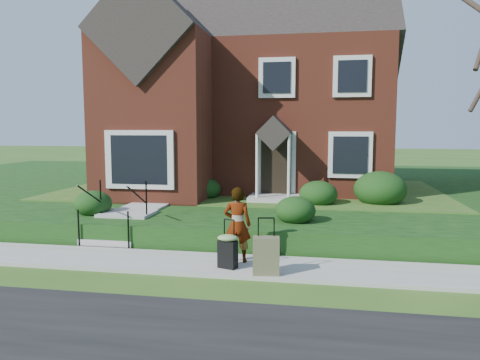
% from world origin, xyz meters
% --- Properties ---
extents(ground, '(120.00, 120.00, 0.00)m').
position_xyz_m(ground, '(0.00, 0.00, 0.00)').
color(ground, '#2D5119').
rests_on(ground, ground).
extents(sidewalk, '(60.00, 1.60, 0.08)m').
position_xyz_m(sidewalk, '(0.00, 0.00, 0.04)').
color(sidewalk, '#9E9B93').
rests_on(sidewalk, ground).
extents(terrace, '(44.00, 20.00, 0.60)m').
position_xyz_m(terrace, '(4.00, 10.90, 0.30)').
color(terrace, '#10350E').
rests_on(terrace, ground).
extents(walkway, '(1.20, 6.00, 0.06)m').
position_xyz_m(walkway, '(-2.50, 5.00, 0.63)').
color(walkway, '#9E9B93').
rests_on(walkway, terrace).
extents(main_house, '(10.40, 10.20, 9.40)m').
position_xyz_m(main_house, '(-0.21, 9.61, 5.26)').
color(main_house, brown).
rests_on(main_house, terrace).
extents(front_steps, '(1.40, 2.02, 1.50)m').
position_xyz_m(front_steps, '(-2.50, 1.84, 0.47)').
color(front_steps, '#9E9B93').
rests_on(front_steps, ground).
extents(foundation_shrubs, '(10.12, 4.64, 1.14)m').
position_xyz_m(foundation_shrubs, '(1.13, 4.85, 1.06)').
color(foundation_shrubs, '#13330F').
rests_on(foundation_shrubs, terrace).
extents(woman, '(0.60, 0.40, 1.64)m').
position_xyz_m(woman, '(0.95, 0.19, 0.90)').
color(woman, '#999999').
rests_on(woman, sidewalk).
extents(suitcase_black, '(0.51, 0.46, 1.02)m').
position_xyz_m(suitcase_black, '(0.84, -0.31, 0.48)').
color(suitcase_black, black).
rests_on(suitcase_black, sidewalk).
extents(suitcase_olive, '(0.56, 0.36, 1.13)m').
position_xyz_m(suitcase_olive, '(1.67, -0.59, 0.46)').
color(suitcase_olive, brown).
rests_on(suitcase_olive, sidewalk).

